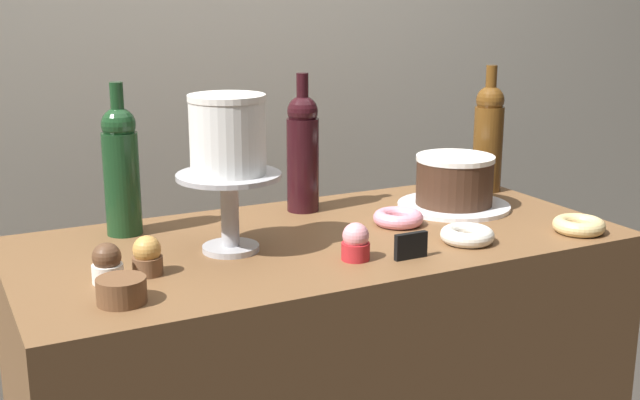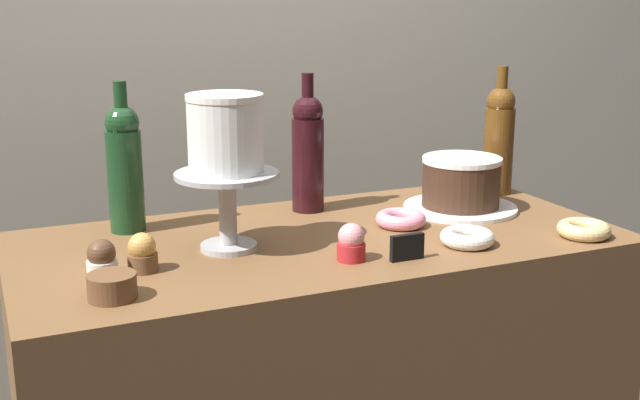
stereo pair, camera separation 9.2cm
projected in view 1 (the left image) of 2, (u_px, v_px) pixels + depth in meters
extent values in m
cube|color=beige|center=(186.00, 38.00, 2.40)|extent=(6.00, 0.05, 2.60)
cylinder|color=#B2B2B7|center=(231.00, 248.00, 1.63)|extent=(0.11, 0.11, 0.01)
cylinder|color=#B2B2B7|center=(230.00, 212.00, 1.61)|extent=(0.04, 0.04, 0.14)
cylinder|color=#B2B2B7|center=(229.00, 176.00, 1.59)|extent=(0.21, 0.21, 0.01)
cylinder|color=white|center=(228.00, 137.00, 1.57)|extent=(0.15, 0.15, 0.14)
cylinder|color=white|center=(226.00, 98.00, 1.55)|extent=(0.15, 0.15, 0.01)
cylinder|color=white|center=(454.00, 206.00, 1.95)|extent=(0.27, 0.27, 0.01)
cylinder|color=#3D2619|center=(455.00, 182.00, 1.94)|extent=(0.18, 0.18, 0.11)
cylinder|color=white|center=(456.00, 158.00, 1.92)|extent=(0.19, 0.19, 0.01)
cylinder|color=black|center=(303.00, 165.00, 1.91)|extent=(0.08, 0.08, 0.22)
sphere|color=black|center=(303.00, 111.00, 1.87)|extent=(0.07, 0.07, 0.07)
cylinder|color=black|center=(302.00, 89.00, 1.86)|extent=(0.03, 0.03, 0.08)
cylinder|color=#193D1E|center=(122.00, 184.00, 1.72)|extent=(0.08, 0.08, 0.22)
sphere|color=#193D1E|center=(118.00, 125.00, 1.69)|extent=(0.07, 0.07, 0.07)
cylinder|color=#193D1E|center=(117.00, 100.00, 1.67)|extent=(0.03, 0.03, 0.08)
cylinder|color=#5B3814|center=(488.00, 149.00, 2.10)|extent=(0.08, 0.08, 0.22)
sphere|color=#5B3814|center=(490.00, 100.00, 2.07)|extent=(0.07, 0.07, 0.07)
cylinder|color=#5B3814|center=(491.00, 80.00, 2.05)|extent=(0.03, 0.03, 0.08)
cylinder|color=red|center=(356.00, 251.00, 1.57)|extent=(0.06, 0.06, 0.03)
sphere|color=pink|center=(356.00, 236.00, 1.57)|extent=(0.05, 0.05, 0.05)
cylinder|color=white|center=(108.00, 273.00, 1.45)|extent=(0.06, 0.06, 0.03)
sphere|color=brown|center=(107.00, 257.00, 1.44)|extent=(0.05, 0.05, 0.05)
cylinder|color=brown|center=(148.00, 266.00, 1.49)|extent=(0.06, 0.06, 0.03)
sphere|color=#CC9347|center=(147.00, 249.00, 1.48)|extent=(0.05, 0.05, 0.05)
torus|color=pink|center=(398.00, 218.00, 1.81)|extent=(0.11, 0.11, 0.03)
torus|color=silver|center=(467.00, 235.00, 1.68)|extent=(0.11, 0.11, 0.03)
torus|color=#E0C17F|center=(579.00, 225.00, 1.75)|extent=(0.11, 0.11, 0.03)
cylinder|color=brown|center=(122.00, 300.00, 1.36)|extent=(0.08, 0.08, 0.01)
cylinder|color=brown|center=(122.00, 294.00, 1.36)|extent=(0.08, 0.08, 0.01)
cylinder|color=brown|center=(121.00, 287.00, 1.35)|extent=(0.08, 0.08, 0.01)
cylinder|color=brown|center=(121.00, 281.00, 1.35)|extent=(0.08, 0.08, 0.01)
cube|color=black|center=(411.00, 246.00, 1.58)|extent=(0.07, 0.01, 0.05)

